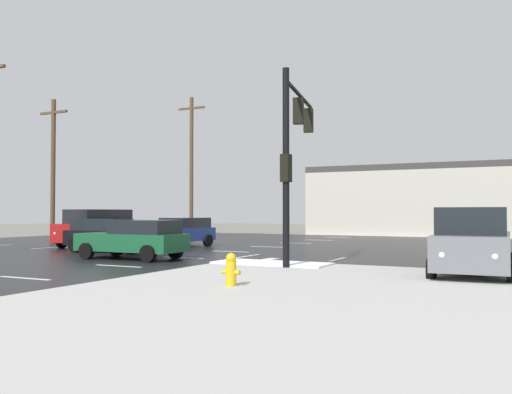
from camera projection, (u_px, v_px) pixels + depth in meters
name	position (u px, v px, depth m)	size (l,w,h in m)	color
ground_plane	(209.00, 255.00, 24.88)	(120.00, 120.00, 0.00)	slate
road_asphalt	(209.00, 255.00, 24.88)	(44.00, 44.00, 0.02)	black
sidewalk_corner	(457.00, 330.00, 8.76)	(18.00, 18.00, 0.14)	#B2B2AD
snow_strip_curbside	(272.00, 263.00, 19.06)	(4.00, 1.60, 0.06)	white
lane_markings	(216.00, 258.00, 23.11)	(36.15, 36.15, 0.01)	silver
traffic_signal_mast	(294.00, 140.00, 19.25)	(1.23, 4.89, 6.46)	black
fire_hydrant	(231.00, 269.00, 13.44)	(0.48, 0.26, 0.79)	gold
strip_building_background	(431.00, 201.00, 46.23)	(19.28, 8.00, 5.71)	beige
sedan_blue	(179.00, 232.00, 29.97)	(2.36, 4.66, 1.58)	navy
suv_grey	(473.00, 241.00, 16.11)	(2.33, 4.90, 2.03)	slate
sedan_green	(135.00, 238.00, 22.37)	(4.55, 2.03, 1.58)	#195933
suv_red	(98.00, 227.00, 30.02)	(2.36, 4.91, 2.03)	#B21919
sedan_black	(111.00, 234.00, 26.39)	(4.66, 2.38, 1.58)	black
utility_pole_far	(53.00, 168.00, 34.16)	(2.20, 0.28, 8.84)	brown
utility_pole_distant	(191.00, 165.00, 40.78)	(2.20, 0.28, 10.34)	brown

